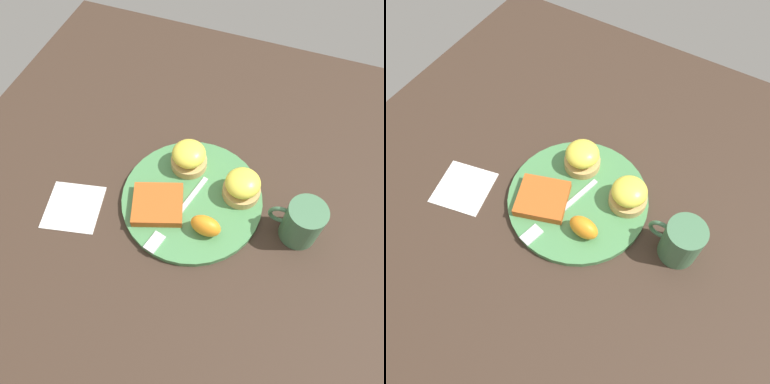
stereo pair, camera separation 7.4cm
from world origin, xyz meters
TOP-DOWN VIEW (x-y plane):
  - ground_plane at (0.00, 0.00)m, footprint 1.10×1.10m
  - plate at (0.00, 0.00)m, footprint 0.29×0.29m
  - sandwich_benedict_left at (-0.09, -0.04)m, footprint 0.08×0.08m
  - sandwich_benedict_right at (0.03, -0.07)m, footprint 0.08×0.08m
  - hashbrown_patty at (0.06, 0.04)m, footprint 0.12×0.12m
  - orange_wedge at (-0.05, 0.06)m, footprint 0.06×0.04m
  - fork at (0.02, 0.06)m, footprint 0.06×0.20m
  - cup at (-0.22, -0.00)m, footprint 0.10×0.07m
  - napkin at (0.22, 0.10)m, footprint 0.13×0.13m

SIDE VIEW (x-z plane):
  - ground_plane at x=0.00m, z-range 0.00..0.00m
  - napkin at x=0.22m, z-range 0.00..0.00m
  - plate at x=0.00m, z-range 0.00..0.01m
  - fork at x=0.02m, z-range 0.01..0.02m
  - hashbrown_patty at x=0.06m, z-range 0.01..0.03m
  - orange_wedge at x=-0.05m, z-range 0.01..0.06m
  - sandwich_benedict_left at x=-0.09m, z-range 0.01..0.07m
  - sandwich_benedict_right at x=0.03m, z-range 0.01..0.07m
  - cup at x=-0.22m, z-range 0.00..0.09m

